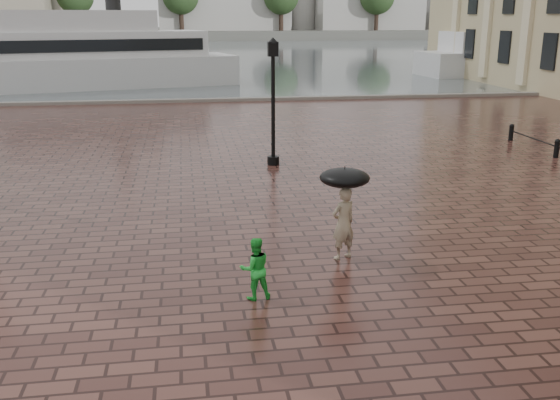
% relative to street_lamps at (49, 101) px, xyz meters
% --- Properties ---
extents(ground, '(300.00, 300.00, 0.00)m').
position_rel_street_lamps_xyz_m(ground, '(5.00, -15.33, -2.33)').
color(ground, '#391E19').
rests_on(ground, ground).
extents(harbour_water, '(240.00, 240.00, 0.00)m').
position_rel_street_lamps_xyz_m(harbour_water, '(5.00, 76.67, -2.33)').
color(harbour_water, '#424C50').
rests_on(harbour_water, ground).
extents(quay_edge, '(80.00, 0.60, 0.30)m').
position_rel_street_lamps_xyz_m(quay_edge, '(5.00, 16.67, -2.33)').
color(quay_edge, slate).
rests_on(quay_edge, ground).
extents(far_shore, '(300.00, 60.00, 2.00)m').
position_rel_street_lamps_xyz_m(far_shore, '(5.00, 144.67, -1.33)').
color(far_shore, '#4C4C47').
rests_on(far_shore, ground).
extents(street_lamps, '(15.44, 12.44, 4.40)m').
position_rel_street_lamps_xyz_m(street_lamps, '(0.00, 0.00, 0.00)').
color(street_lamps, black).
rests_on(street_lamps, ground).
extents(adult_pedestrian, '(0.72, 0.61, 1.66)m').
position_rel_street_lamps_xyz_m(adult_pedestrian, '(8.23, -10.78, -1.49)').
color(adult_pedestrian, gray).
rests_on(adult_pedestrian, ground).
extents(child_pedestrian, '(0.66, 0.55, 1.24)m').
position_rel_street_lamps_xyz_m(child_pedestrian, '(6.05, -12.56, -1.70)').
color(child_pedestrian, green).
rests_on(child_pedestrian, ground).
extents(ferry_near, '(24.29, 11.32, 7.75)m').
position_rel_street_lamps_xyz_m(ferry_near, '(-2.88, 26.11, 0.00)').
color(ferry_near, silver).
rests_on(ferry_near, ground).
extents(ferry_far, '(22.69, 7.17, 7.32)m').
position_rel_street_lamps_xyz_m(ferry_far, '(37.56, 31.73, -0.12)').
color(ferry_far, silver).
rests_on(ferry_far, ground).
extents(umbrella, '(1.10, 1.10, 1.13)m').
position_rel_street_lamps_xyz_m(umbrella, '(8.23, -10.78, -0.45)').
color(umbrella, black).
rests_on(umbrella, ground).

